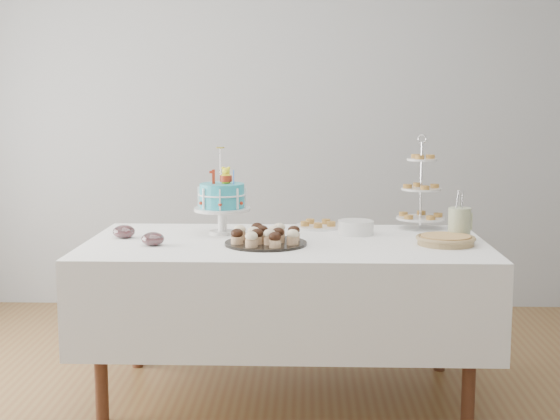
{
  "coord_description": "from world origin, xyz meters",
  "views": [
    {
      "loc": [
        0.1,
        -3.4,
        1.44
      ],
      "look_at": [
        -0.03,
        0.3,
        0.92
      ],
      "focal_mm": 50.0,
      "sensor_mm": 36.0,
      "label": 1
    }
  ],
  "objects_px": {
    "jam_bowl_b": "(124,232)",
    "utensil_pitcher": "(459,223)",
    "plate_stack": "(356,227)",
    "cupcake_tray": "(266,236)",
    "tiered_stand": "(421,190)",
    "pastry_plate": "(318,225)",
    "table": "(286,287)",
    "pie": "(446,239)",
    "jam_bowl_a": "(153,239)",
    "birthday_cake": "(222,211)"
  },
  "relations": [
    {
      "from": "birthday_cake",
      "to": "table",
      "type": "bearing_deg",
      "value": -30.73
    },
    {
      "from": "table",
      "to": "pie",
      "type": "bearing_deg",
      "value": -5.57
    },
    {
      "from": "plate_stack",
      "to": "utensil_pitcher",
      "type": "height_order",
      "value": "utensil_pitcher"
    },
    {
      "from": "tiered_stand",
      "to": "pastry_plate",
      "type": "bearing_deg",
      "value": 180.0
    },
    {
      "from": "cupcake_tray",
      "to": "pie",
      "type": "distance_m",
      "value": 0.85
    },
    {
      "from": "pie",
      "to": "jam_bowl_b",
      "type": "relative_size",
      "value": 2.56
    },
    {
      "from": "cupcake_tray",
      "to": "plate_stack",
      "type": "relative_size",
      "value": 2.14
    },
    {
      "from": "jam_bowl_a",
      "to": "pastry_plate",
      "type": "bearing_deg",
      "value": 34.58
    },
    {
      "from": "tiered_stand",
      "to": "jam_bowl_a",
      "type": "distance_m",
      "value": 1.44
    },
    {
      "from": "table",
      "to": "birthday_cake",
      "type": "bearing_deg",
      "value": 150.15
    },
    {
      "from": "jam_bowl_b",
      "to": "utensil_pitcher",
      "type": "height_order",
      "value": "utensil_pitcher"
    },
    {
      "from": "pie",
      "to": "jam_bowl_a",
      "type": "distance_m",
      "value": 1.37
    },
    {
      "from": "birthday_cake",
      "to": "jam_bowl_a",
      "type": "height_order",
      "value": "birthday_cake"
    },
    {
      "from": "pie",
      "to": "utensil_pitcher",
      "type": "height_order",
      "value": "utensil_pitcher"
    },
    {
      "from": "pie",
      "to": "table",
      "type": "bearing_deg",
      "value": 174.43
    },
    {
      "from": "birthday_cake",
      "to": "plate_stack",
      "type": "relative_size",
      "value": 2.43
    },
    {
      "from": "tiered_stand",
      "to": "plate_stack",
      "type": "relative_size",
      "value": 2.74
    },
    {
      "from": "plate_stack",
      "to": "utensil_pitcher",
      "type": "xyz_separation_m",
      "value": [
        0.49,
        -0.15,
        0.05
      ]
    },
    {
      "from": "jam_bowl_a",
      "to": "utensil_pitcher",
      "type": "relative_size",
      "value": 0.44
    },
    {
      "from": "tiered_stand",
      "to": "jam_bowl_a",
      "type": "xyz_separation_m",
      "value": [
        -1.32,
        -0.54,
        -0.18
      ]
    },
    {
      "from": "pie",
      "to": "jam_bowl_b",
      "type": "bearing_deg",
      "value": 175.21
    },
    {
      "from": "birthday_cake",
      "to": "utensil_pitcher",
      "type": "height_order",
      "value": "birthday_cake"
    },
    {
      "from": "cupcake_tray",
      "to": "tiered_stand",
      "type": "relative_size",
      "value": 0.78
    },
    {
      "from": "cupcake_tray",
      "to": "utensil_pitcher",
      "type": "height_order",
      "value": "utensil_pitcher"
    },
    {
      "from": "pastry_plate",
      "to": "utensil_pitcher",
      "type": "bearing_deg",
      "value": -27.26
    },
    {
      "from": "jam_bowl_a",
      "to": "jam_bowl_b",
      "type": "relative_size",
      "value": 0.98
    },
    {
      "from": "pie",
      "to": "pastry_plate",
      "type": "bearing_deg",
      "value": 141.34
    },
    {
      "from": "tiered_stand",
      "to": "pastry_plate",
      "type": "relative_size",
      "value": 1.97
    },
    {
      "from": "cupcake_tray",
      "to": "jam_bowl_b",
      "type": "distance_m",
      "value": 0.73
    },
    {
      "from": "cupcake_tray",
      "to": "utensil_pitcher",
      "type": "distance_m",
      "value": 0.95
    },
    {
      "from": "tiered_stand",
      "to": "table",
      "type": "bearing_deg",
      "value": -150.35
    },
    {
      "from": "plate_stack",
      "to": "tiered_stand",
      "type": "bearing_deg",
      "value": 29.3
    },
    {
      "from": "tiered_stand",
      "to": "utensil_pitcher",
      "type": "xyz_separation_m",
      "value": [
        0.14,
        -0.35,
        -0.12
      ]
    },
    {
      "from": "plate_stack",
      "to": "jam_bowl_a",
      "type": "distance_m",
      "value": 1.03
    },
    {
      "from": "tiered_stand",
      "to": "pastry_plate",
      "type": "xyz_separation_m",
      "value": [
        -0.54,
        0.0,
        -0.19
      ]
    },
    {
      "from": "cupcake_tray",
      "to": "jam_bowl_a",
      "type": "distance_m",
      "value": 0.53
    },
    {
      "from": "cupcake_tray",
      "to": "jam_bowl_b",
      "type": "xyz_separation_m",
      "value": [
        -0.71,
        0.16,
        -0.01
      ]
    },
    {
      "from": "table",
      "to": "jam_bowl_b",
      "type": "xyz_separation_m",
      "value": [
        -0.8,
        0.06,
        0.26
      ]
    },
    {
      "from": "pastry_plate",
      "to": "jam_bowl_a",
      "type": "height_order",
      "value": "jam_bowl_a"
    },
    {
      "from": "plate_stack",
      "to": "jam_bowl_b",
      "type": "relative_size",
      "value": 1.66
    },
    {
      "from": "birthday_cake",
      "to": "cupcake_tray",
      "type": "bearing_deg",
      "value": -51.84
    },
    {
      "from": "birthday_cake",
      "to": "pie",
      "type": "height_order",
      "value": "birthday_cake"
    },
    {
      "from": "birthday_cake",
      "to": "pie",
      "type": "bearing_deg",
      "value": -14.46
    },
    {
      "from": "plate_stack",
      "to": "utensil_pitcher",
      "type": "distance_m",
      "value": 0.52
    },
    {
      "from": "table",
      "to": "tiered_stand",
      "type": "bearing_deg",
      "value": 29.65
    },
    {
      "from": "table",
      "to": "pastry_plate",
      "type": "height_order",
      "value": "pastry_plate"
    },
    {
      "from": "birthday_cake",
      "to": "pastry_plate",
      "type": "bearing_deg",
      "value": 22.66
    },
    {
      "from": "pastry_plate",
      "to": "utensil_pitcher",
      "type": "xyz_separation_m",
      "value": [
        0.68,
        -0.35,
        0.07
      ]
    },
    {
      "from": "birthday_cake",
      "to": "utensil_pitcher",
      "type": "xyz_separation_m",
      "value": [
        1.17,
        -0.14,
        -0.03
      ]
    },
    {
      "from": "tiered_stand",
      "to": "cupcake_tray",
      "type": "bearing_deg",
      "value": -147.67
    }
  ]
}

